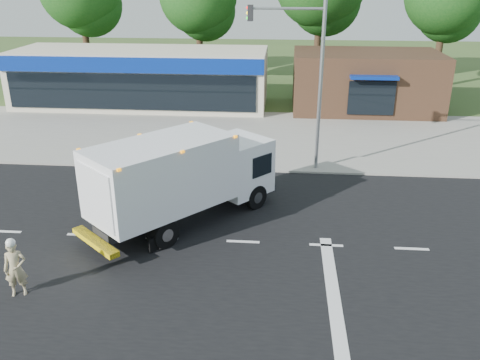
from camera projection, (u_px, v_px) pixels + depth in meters
The scene contains 10 objects.
ground at pixel (243, 242), 18.46m from camera, with size 120.00×120.00×0.00m, color #385123.
road_asphalt at pixel (243, 242), 18.45m from camera, with size 60.00×14.00×0.02m, color black.
sidewalk at pixel (256, 162), 25.99m from camera, with size 60.00×2.40×0.12m, color gray.
parking_apron at pixel (261, 131), 31.35m from camera, with size 60.00×9.00×0.02m, color gray.
lane_markings at pixel (280, 263), 17.10m from camera, with size 55.20×7.00×0.01m.
ems_box_truck at pixel (181, 175), 19.12m from camera, with size 7.07×7.55×3.52m.
emergency_worker at pixel (15, 268), 15.11m from camera, with size 0.77×0.63×1.92m.
retail_strip_mall at pixel (142, 77), 36.77m from camera, with size 18.00×6.20×4.00m.
brown_storefront at pixel (365, 81), 35.55m from camera, with size 10.00×6.70×4.00m.
traffic_signal_pole at pixel (307, 70), 23.40m from camera, with size 3.51×0.25×8.00m.
Camera 1 is at (1.28, -16.16, 9.10)m, focal length 38.00 mm.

